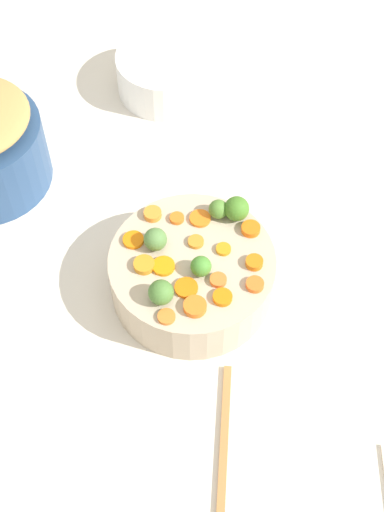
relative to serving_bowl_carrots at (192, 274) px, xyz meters
name	(u,v)px	position (x,y,z in m)	size (l,w,h in m)	color
tabletop	(203,292)	(0.02, -0.01, -0.06)	(2.40, 2.40, 0.02)	silver
serving_bowl_carrots	(192,274)	(0.00, 0.00, 0.00)	(0.28, 0.28, 0.09)	#C0AD94
carrot_slice_0	(186,288)	(-0.03, -0.05, 0.05)	(0.04, 0.04, 0.01)	orange
carrot_slice_1	(251,229)	(0.11, 0.02, 0.05)	(0.03, 0.03, 0.01)	orange
carrot_slice_2	(164,266)	(-0.05, 0.00, 0.05)	(0.04, 0.04, 0.01)	orange
carrot_slice_3	(218,280)	(0.02, -0.06, 0.05)	(0.03, 0.03, 0.01)	orange
carrot_slice_4	(153,214)	(-0.03, 0.11, 0.05)	(0.03, 0.03, 0.01)	orange
carrot_slice_5	(166,317)	(-0.08, -0.09, 0.05)	(0.03, 0.03, 0.01)	orange
carrot_slice_6	(133,240)	(-0.08, 0.07, 0.05)	(0.04, 0.04, 0.01)	orange
carrot_slice_7	(199,241)	(0.02, 0.03, 0.05)	(0.03, 0.03, 0.01)	orange
carrot_slice_8	(255,284)	(0.08, -0.08, 0.05)	(0.03, 0.03, 0.01)	orange
carrot_slice_9	(200,218)	(0.04, 0.07, 0.05)	(0.04, 0.04, 0.01)	orange
carrot_slice_10	(195,307)	(-0.03, -0.09, 0.05)	(0.04, 0.04, 0.01)	orange
carrot_slice_11	(254,262)	(0.09, -0.05, 0.05)	(0.03, 0.03, 0.01)	orange
carrot_slice_12	(177,218)	(0.01, 0.09, 0.05)	(0.02, 0.02, 0.01)	orange
carrot_slice_13	(144,265)	(-0.08, 0.01, 0.05)	(0.03, 0.03, 0.01)	orange
carrot_slice_14	(223,249)	(0.06, 0.00, 0.05)	(0.03, 0.03, 0.01)	orange
carrot_slice_15	(220,298)	(0.01, -0.09, 0.05)	(0.03, 0.03, 0.01)	orange
brussels_sprout_0	(201,266)	(0.00, -0.03, 0.06)	(0.03, 0.03, 0.03)	#468830
brussels_sprout_1	(237,209)	(0.10, 0.06, 0.07)	(0.04, 0.04, 0.04)	#447C26
brussels_sprout_2	(155,239)	(-0.05, 0.05, 0.06)	(0.04, 0.04, 0.04)	#558241
brussels_sprout_3	(218,209)	(0.08, 0.07, 0.06)	(0.03, 0.03, 0.03)	#538433
brussels_sprout_4	(161,292)	(-0.07, -0.05, 0.07)	(0.04, 0.04, 0.04)	#4B7B35
casserole_dish	(166,73)	(0.13, 0.50, 0.00)	(0.21, 0.21, 0.09)	white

